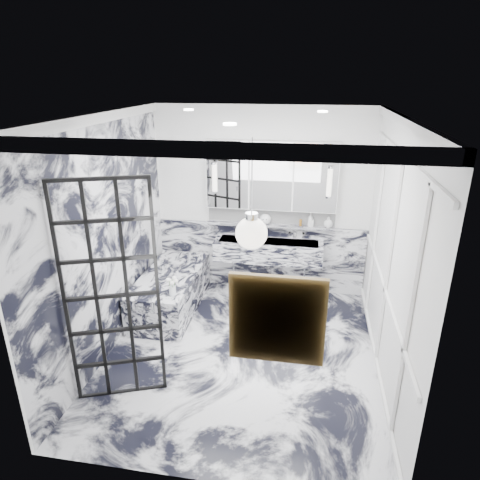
% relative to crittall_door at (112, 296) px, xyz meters
% --- Properties ---
extents(floor, '(3.60, 3.60, 0.00)m').
position_rel_crittall_door_xyz_m(floor, '(1.13, 0.90, -1.16)').
color(floor, silver).
rests_on(floor, ground).
extents(ceiling, '(3.60, 3.60, 0.00)m').
position_rel_crittall_door_xyz_m(ceiling, '(1.13, 0.90, 1.64)').
color(ceiling, white).
rests_on(ceiling, wall_back).
extents(wall_back, '(3.60, 0.00, 3.60)m').
position_rel_crittall_door_xyz_m(wall_back, '(1.13, 2.70, 0.24)').
color(wall_back, white).
rests_on(wall_back, floor).
extents(wall_front, '(3.60, 0.00, 3.60)m').
position_rel_crittall_door_xyz_m(wall_front, '(1.13, -0.90, 0.24)').
color(wall_front, white).
rests_on(wall_front, floor).
extents(wall_left, '(0.00, 3.60, 3.60)m').
position_rel_crittall_door_xyz_m(wall_left, '(-0.47, 0.90, 0.24)').
color(wall_left, white).
rests_on(wall_left, floor).
extents(wall_right, '(0.00, 3.60, 3.60)m').
position_rel_crittall_door_xyz_m(wall_right, '(2.73, 0.90, 0.24)').
color(wall_right, white).
rests_on(wall_right, floor).
extents(marble_clad_back, '(3.18, 0.05, 1.05)m').
position_rel_crittall_door_xyz_m(marble_clad_back, '(1.13, 2.67, -0.64)').
color(marble_clad_back, silver).
rests_on(marble_clad_back, floor).
extents(marble_clad_left, '(0.02, 3.56, 2.68)m').
position_rel_crittall_door_xyz_m(marble_clad_left, '(-0.46, 0.90, 0.18)').
color(marble_clad_left, silver).
rests_on(marble_clad_left, floor).
extents(panel_molding, '(0.03, 3.40, 2.30)m').
position_rel_crittall_door_xyz_m(panel_molding, '(2.71, 0.90, 0.14)').
color(panel_molding, white).
rests_on(panel_molding, floor).
extents(soap_bottle_a, '(0.10, 0.10, 0.20)m').
position_rel_crittall_door_xyz_m(soap_bottle_a, '(1.87, 2.61, 0.03)').
color(soap_bottle_a, '#8C5919').
rests_on(soap_bottle_a, ledge).
extents(soap_bottle_b, '(0.07, 0.08, 0.16)m').
position_rel_crittall_door_xyz_m(soap_bottle_b, '(1.88, 2.61, 0.01)').
color(soap_bottle_b, '#4C4C51').
rests_on(soap_bottle_b, ledge).
extents(soap_bottle_c, '(0.15, 0.15, 0.16)m').
position_rel_crittall_door_xyz_m(soap_bottle_c, '(2.13, 2.61, 0.01)').
color(soap_bottle_c, silver).
rests_on(soap_bottle_c, ledge).
extents(face_pot, '(0.16, 0.16, 0.16)m').
position_rel_crittall_door_xyz_m(face_pot, '(1.21, 2.61, 0.00)').
color(face_pot, white).
rests_on(face_pot, ledge).
extents(amber_bottle, '(0.04, 0.04, 0.10)m').
position_rel_crittall_door_xyz_m(amber_bottle, '(1.73, 2.61, -0.02)').
color(amber_bottle, '#8C5919').
rests_on(amber_bottle, ledge).
extents(flower_vase, '(0.09, 0.09, 0.12)m').
position_rel_crittall_door_xyz_m(flower_vase, '(0.19, 1.21, -0.55)').
color(flower_vase, silver).
rests_on(flower_vase, bathtub).
extents(crittall_door, '(0.84, 0.34, 2.33)m').
position_rel_crittall_door_xyz_m(crittall_door, '(0.00, 0.00, 0.00)').
color(crittall_door, black).
rests_on(crittall_door, floor).
extents(artwork, '(0.57, 0.05, 0.57)m').
position_rel_crittall_door_xyz_m(artwork, '(1.67, -0.86, 0.43)').
color(artwork, '#D74B16').
rests_on(artwork, wall_front).
extents(pendant_light, '(0.26, 0.26, 0.26)m').
position_rel_crittall_door_xyz_m(pendant_light, '(1.40, -0.26, 0.83)').
color(pendant_light, white).
rests_on(pendant_light, ceiling).
extents(trough_sink, '(1.60, 0.45, 0.30)m').
position_rel_crittall_door_xyz_m(trough_sink, '(1.28, 2.45, -0.43)').
color(trough_sink, silver).
rests_on(trough_sink, wall_back).
extents(ledge, '(1.90, 0.14, 0.04)m').
position_rel_crittall_door_xyz_m(ledge, '(1.28, 2.62, -0.09)').
color(ledge, silver).
rests_on(ledge, wall_back).
extents(subway_tile, '(1.90, 0.03, 0.23)m').
position_rel_crittall_door_xyz_m(subway_tile, '(1.28, 2.68, 0.04)').
color(subway_tile, white).
rests_on(subway_tile, wall_back).
extents(mirror_cabinet, '(1.90, 0.16, 1.00)m').
position_rel_crittall_door_xyz_m(mirror_cabinet, '(1.28, 2.62, 0.66)').
color(mirror_cabinet, white).
rests_on(mirror_cabinet, wall_back).
extents(sconce_left, '(0.07, 0.07, 0.40)m').
position_rel_crittall_door_xyz_m(sconce_left, '(0.46, 2.53, 0.62)').
color(sconce_left, white).
rests_on(sconce_left, mirror_cabinet).
extents(sconce_right, '(0.07, 0.07, 0.40)m').
position_rel_crittall_door_xyz_m(sconce_right, '(2.10, 2.53, 0.62)').
color(sconce_right, white).
rests_on(sconce_right, mirror_cabinet).
extents(bathtub, '(0.75, 1.65, 0.55)m').
position_rel_crittall_door_xyz_m(bathtub, '(-0.05, 1.79, -0.89)').
color(bathtub, silver).
rests_on(bathtub, floor).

